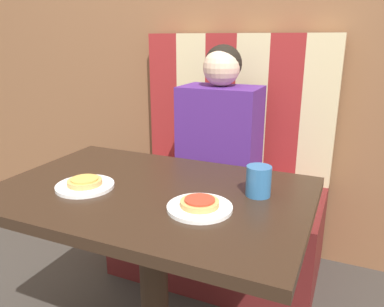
{
  "coord_description": "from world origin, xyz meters",
  "views": [
    {
      "loc": [
        0.58,
        -0.99,
        1.19
      ],
      "look_at": [
        0.0,
        0.34,
        0.74
      ],
      "focal_mm": 35.0,
      "sensor_mm": 36.0,
      "label": 1
    }
  ],
  "objects_px": {
    "plate_right": "(200,208)",
    "person": "(220,126)",
    "plate_left": "(85,186)",
    "pizza_right": "(200,203)",
    "pizza_left": "(85,182)",
    "drinking_cup": "(259,181)"
  },
  "relations": [
    {
      "from": "pizza_right",
      "to": "plate_left",
      "type": "bearing_deg",
      "value": -180.0
    },
    {
      "from": "pizza_left",
      "to": "pizza_right",
      "type": "distance_m",
      "value": 0.41
    },
    {
      "from": "plate_right",
      "to": "drinking_cup",
      "type": "distance_m",
      "value": 0.22
    },
    {
      "from": "person",
      "to": "plate_right",
      "type": "relative_size",
      "value": 3.67
    },
    {
      "from": "person",
      "to": "pizza_left",
      "type": "relative_size",
      "value": 6.21
    },
    {
      "from": "pizza_right",
      "to": "drinking_cup",
      "type": "height_order",
      "value": "drinking_cup"
    },
    {
      "from": "plate_right",
      "to": "person",
      "type": "bearing_deg",
      "value": 105.3
    },
    {
      "from": "plate_left",
      "to": "plate_right",
      "type": "distance_m",
      "value": 0.41
    },
    {
      "from": "plate_left",
      "to": "plate_right",
      "type": "relative_size",
      "value": 1.0
    },
    {
      "from": "drinking_cup",
      "to": "plate_left",
      "type": "bearing_deg",
      "value": -162.56
    },
    {
      "from": "person",
      "to": "plate_right",
      "type": "distance_m",
      "value": 0.78
    },
    {
      "from": "plate_right",
      "to": "drinking_cup",
      "type": "bearing_deg",
      "value": 52.85
    },
    {
      "from": "plate_left",
      "to": "plate_right",
      "type": "xyz_separation_m",
      "value": [
        0.41,
        0.0,
        0.0
      ]
    },
    {
      "from": "plate_left",
      "to": "drinking_cup",
      "type": "height_order",
      "value": "drinking_cup"
    },
    {
      "from": "pizza_left",
      "to": "drinking_cup",
      "type": "xyz_separation_m",
      "value": [
        0.54,
        0.17,
        0.03
      ]
    },
    {
      "from": "pizza_left",
      "to": "plate_right",
      "type": "bearing_deg",
      "value": -0.0
    },
    {
      "from": "plate_left",
      "to": "pizza_right",
      "type": "xyz_separation_m",
      "value": [
        0.41,
        0.0,
        0.02
      ]
    },
    {
      "from": "pizza_left",
      "to": "pizza_right",
      "type": "relative_size",
      "value": 1.0
    },
    {
      "from": "person",
      "to": "drinking_cup",
      "type": "relative_size",
      "value": 7.28
    },
    {
      "from": "person",
      "to": "drinking_cup",
      "type": "bearing_deg",
      "value": -60.15
    },
    {
      "from": "plate_left",
      "to": "pizza_left",
      "type": "bearing_deg",
      "value": 90.0
    },
    {
      "from": "plate_right",
      "to": "pizza_right",
      "type": "distance_m",
      "value": 0.02
    }
  ]
}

